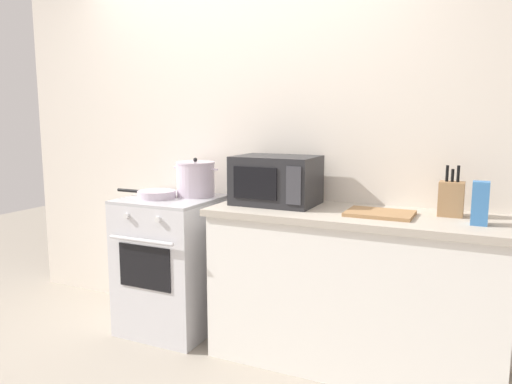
% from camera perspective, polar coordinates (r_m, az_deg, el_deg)
% --- Properties ---
extents(ground_plane, '(10.00, 10.00, 0.00)m').
position_cam_1_polar(ground_plane, '(3.00, -10.51, -20.51)').
color(ground_plane, '#9E9384').
extents(back_wall, '(4.40, 0.10, 2.50)m').
position_cam_1_polar(back_wall, '(3.33, 2.99, 5.11)').
color(back_wall, silver).
rests_on(back_wall, ground_plane).
extents(lower_cabinet_right, '(1.64, 0.56, 0.88)m').
position_cam_1_polar(lower_cabinet_right, '(2.99, 11.14, -11.41)').
color(lower_cabinet_right, white).
rests_on(lower_cabinet_right, ground_plane).
extents(countertop_right, '(1.70, 0.60, 0.04)m').
position_cam_1_polar(countertop_right, '(2.86, 11.41, -2.73)').
color(countertop_right, '#ADA393').
rests_on(countertop_right, lower_cabinet_right).
extents(stove, '(0.60, 0.64, 0.92)m').
position_cam_1_polar(stove, '(3.46, -9.63, -8.17)').
color(stove, silver).
rests_on(stove, ground_plane).
extents(stock_pot, '(0.35, 0.27, 0.26)m').
position_cam_1_polar(stock_pot, '(3.38, -7.00, 1.51)').
color(stock_pot, silver).
rests_on(stock_pot, stove).
extents(frying_pan, '(0.45, 0.25, 0.05)m').
position_cam_1_polar(frying_pan, '(3.36, -11.51, -0.25)').
color(frying_pan, silver).
rests_on(frying_pan, stove).
extents(microwave, '(0.50, 0.37, 0.30)m').
position_cam_1_polar(microwave, '(3.05, 2.35, 1.38)').
color(microwave, '#232326').
rests_on(microwave, countertop_right).
extents(cutting_board, '(0.36, 0.26, 0.02)m').
position_cam_1_polar(cutting_board, '(2.81, 14.13, -2.42)').
color(cutting_board, '#997047').
rests_on(cutting_board, countertop_right).
extents(knife_block, '(0.13, 0.10, 0.28)m').
position_cam_1_polar(knife_block, '(2.89, 21.65, -0.69)').
color(knife_block, '#997047').
rests_on(knife_block, countertop_right).
extents(pasta_box, '(0.08, 0.08, 0.22)m').
position_cam_1_polar(pasta_box, '(2.71, 24.51, -1.20)').
color(pasta_box, teal).
rests_on(pasta_box, countertop_right).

